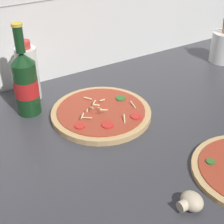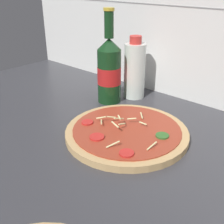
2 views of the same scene
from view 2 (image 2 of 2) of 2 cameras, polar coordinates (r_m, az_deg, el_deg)
counter_slab at (r=55.64cm, az=-0.48°, el=-14.94°), size 160.00×90.00×2.50cm
pizza_far at (r=68.40cm, az=2.98°, el=-4.13°), size 29.70×29.70×4.92cm
beer_bottle at (r=84.38cm, az=-0.58°, el=8.58°), size 7.11×7.11×27.52cm
oil_bottle at (r=88.48cm, az=4.61°, el=8.52°), size 6.61×6.61×19.32cm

